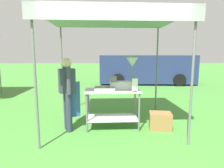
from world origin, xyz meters
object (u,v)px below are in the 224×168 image
object	(u,v)px
donut_fryer	(125,76)
vendor	(67,90)
donut_tray	(104,89)
stall_canopy	(112,21)
menu_sign	(135,86)
supply_crate	(160,121)
donut_cart	(112,101)
van_navy	(146,69)

from	to	relation	value
donut_fryer	vendor	world-z (taller)	donut_fryer
donut_tray	stall_canopy	bearing A→B (deg)	38.18
donut_fryer	menu_sign	bearing A→B (deg)	-57.01
menu_sign	supply_crate	world-z (taller)	menu_sign
donut_tray	vendor	world-z (taller)	vendor
stall_canopy	donut_tray	bearing A→B (deg)	-141.82
stall_canopy	donut_fryer	distance (m)	1.26
stall_canopy	supply_crate	bearing A→B (deg)	-12.93
donut_fryer	vendor	size ratio (longest dim) A/B	0.47
stall_canopy	supply_crate	xyz separation A→B (m)	(1.08, -0.25, -2.22)
stall_canopy	donut_tray	world-z (taller)	stall_canopy
supply_crate	menu_sign	bearing A→B (deg)	-173.62
donut_tray	donut_fryer	size ratio (longest dim) A/B	0.59
donut_cart	donut_tray	world-z (taller)	donut_tray
stall_canopy	supply_crate	world-z (taller)	stall_canopy
donut_fryer	menu_sign	xyz separation A→B (m)	(0.18, -0.27, -0.17)
donut_tray	menu_sign	xyz separation A→B (m)	(0.66, -0.17, 0.10)
stall_canopy	menu_sign	xyz separation A→B (m)	(0.47, -0.32, -1.39)
donut_fryer	stall_canopy	bearing A→B (deg)	171.71
menu_sign	van_navy	bearing A→B (deg)	74.82
stall_canopy	donut_fryer	world-z (taller)	stall_canopy
menu_sign	supply_crate	xyz separation A→B (m)	(0.61, 0.07, -0.82)
stall_canopy	donut_tray	xyz separation A→B (m)	(-0.18, -0.14, -1.49)
stall_canopy	supply_crate	distance (m)	2.48
donut_fryer	menu_sign	size ratio (longest dim) A/B	2.68
vendor	supply_crate	world-z (taller)	vendor
stall_canopy	supply_crate	size ratio (longest dim) A/B	5.46
vendor	van_navy	bearing A→B (deg)	64.17
donut_fryer	van_navy	distance (m)	7.21
vendor	van_navy	distance (m)	7.82
vendor	stall_canopy	bearing A→B (deg)	11.25
donut_cart	menu_sign	xyz separation A→B (m)	(0.47, -0.22, 0.37)
donut_tray	van_navy	bearing A→B (deg)	69.60
donut_tray	donut_fryer	world-z (taller)	donut_fryer
van_navy	donut_fryer	bearing A→B (deg)	-107.12
stall_canopy	donut_cart	size ratio (longest dim) A/B	2.38
donut_cart	menu_sign	world-z (taller)	menu_sign
vendor	supply_crate	size ratio (longest dim) A/B	2.98
donut_fryer	van_navy	world-z (taller)	van_navy
van_navy	vendor	bearing A→B (deg)	-115.83
supply_crate	van_navy	bearing A→B (deg)	79.37
donut_fryer	vendor	bearing A→B (deg)	-173.14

